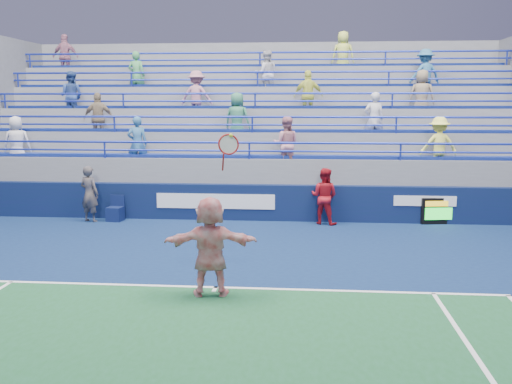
# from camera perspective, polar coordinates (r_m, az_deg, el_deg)

# --- Properties ---
(ground) EXTENTS (120.00, 120.00, 0.00)m
(ground) POSITION_cam_1_polar(r_m,az_deg,el_deg) (11.14, -4.06, -9.60)
(ground) COLOR #333538
(sponsor_wall) EXTENTS (18.00, 0.32, 1.10)m
(sponsor_wall) POSITION_cam_1_polar(r_m,az_deg,el_deg) (17.28, -0.71, -1.06)
(sponsor_wall) COLOR #0A1A3A
(sponsor_wall) RESTS_ON ground
(bleacher_stand) EXTENTS (18.00, 5.60, 6.13)m
(bleacher_stand) POSITION_cam_1_polar(r_m,az_deg,el_deg) (20.87, 0.28, 3.42)
(bleacher_stand) COLOR slate
(bleacher_stand) RESTS_ON ground
(serve_speed_board) EXTENTS (1.15, 0.29, 0.79)m
(serve_speed_board) POSITION_cam_1_polar(r_m,az_deg,el_deg) (17.56, 17.97, -1.83)
(serve_speed_board) COLOR black
(serve_speed_board) RESTS_ON ground
(judge_chair) EXTENTS (0.48, 0.48, 0.78)m
(judge_chair) POSITION_cam_1_polar(r_m,az_deg,el_deg) (17.71, -13.89, -2.06)
(judge_chair) COLOR #0D1841
(judge_chair) RESTS_ON ground
(tennis_player) EXTENTS (1.79, 0.76, 3.00)m
(tennis_player) POSITION_cam_1_polar(r_m,az_deg,el_deg) (10.51, -4.58, -5.41)
(tennis_player) COLOR white
(tennis_player) RESTS_ON ground
(line_judge) EXTENTS (0.72, 0.58, 1.70)m
(line_judge) POSITION_cam_1_polar(r_m,az_deg,el_deg) (17.71, -16.32, -0.19)
(line_judge) COLOR #121B33
(line_judge) RESTS_ON ground
(ball_girl) EXTENTS (0.98, 0.88, 1.66)m
(ball_girl) POSITION_cam_1_polar(r_m,az_deg,el_deg) (16.78, 6.83, -0.44)
(ball_girl) COLOR #A6131D
(ball_girl) RESTS_ON ground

